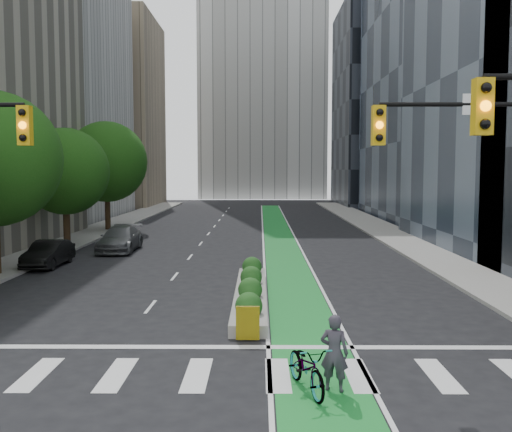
{
  "coord_description": "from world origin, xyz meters",
  "views": [
    {
      "loc": [
        1.56,
        -14.75,
        5.09
      ],
      "look_at": [
        1.39,
        10.71,
        3.0
      ],
      "focal_mm": 40.0,
      "sensor_mm": 36.0,
      "label": 1
    }
  ],
  "objects_px": {
    "bicycle": "(307,367)",
    "cyclist": "(334,353)",
    "parked_car_left_far": "(120,239)",
    "parked_car_left_mid": "(48,254)",
    "median_planter": "(251,291)"
  },
  "relations": [
    {
      "from": "bicycle",
      "to": "parked_car_left_mid",
      "type": "height_order",
      "value": "parked_car_left_mid"
    },
    {
      "from": "median_planter",
      "to": "cyclist",
      "type": "bearing_deg",
      "value": -77.13
    },
    {
      "from": "cyclist",
      "to": "parked_car_left_mid",
      "type": "xyz_separation_m",
      "value": [
        -12.76,
        16.66,
        -0.21
      ]
    },
    {
      "from": "bicycle",
      "to": "cyclist",
      "type": "relative_size",
      "value": 1.19
    },
    {
      "from": "median_planter",
      "to": "cyclist",
      "type": "height_order",
      "value": "cyclist"
    },
    {
      "from": "bicycle",
      "to": "cyclist",
      "type": "height_order",
      "value": "cyclist"
    },
    {
      "from": "bicycle",
      "to": "cyclist",
      "type": "distance_m",
      "value": 0.71
    },
    {
      "from": "cyclist",
      "to": "parked_car_left_mid",
      "type": "distance_m",
      "value": 20.99
    },
    {
      "from": "cyclist",
      "to": "parked_car_left_far",
      "type": "bearing_deg",
      "value": -45.66
    },
    {
      "from": "parked_car_left_mid",
      "to": "parked_car_left_far",
      "type": "bearing_deg",
      "value": 68.63
    },
    {
      "from": "parked_car_left_far",
      "to": "bicycle",
      "type": "bearing_deg",
      "value": -67.02
    },
    {
      "from": "median_planter",
      "to": "cyclist",
      "type": "relative_size",
      "value": 5.71
    },
    {
      "from": "cyclist",
      "to": "parked_car_left_far",
      "type": "relative_size",
      "value": 0.34
    },
    {
      "from": "median_planter",
      "to": "parked_car_left_mid",
      "type": "height_order",
      "value": "parked_car_left_mid"
    },
    {
      "from": "median_planter",
      "to": "bicycle",
      "type": "distance_m",
      "value": 9.15
    }
  ]
}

